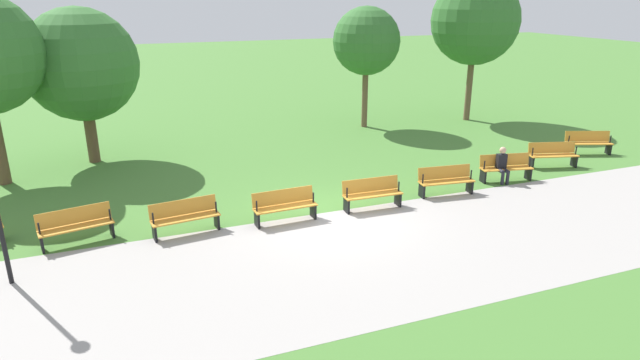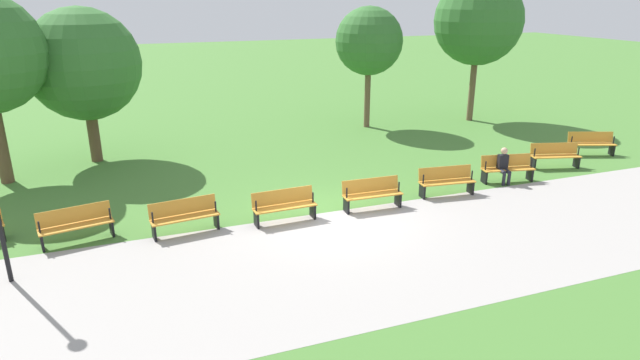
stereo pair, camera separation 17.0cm
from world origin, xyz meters
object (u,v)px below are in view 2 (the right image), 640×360
Objects in this scene: bench_7 at (76,224)px; bench_3 at (446,181)px; bench_1 at (555,155)px; bench_4 at (372,193)px; bench_0 at (591,143)px; tree_2 at (84,65)px; bench_6 at (184,216)px; tree_3 at (369,41)px; tree_0 at (478,21)px; bench_2 at (507,168)px; bench_5 at (284,205)px; person_seated at (504,165)px.

bench_3 is at bearing 166.67° from bench_7.
bench_1 and bench_3 have the same top height.
bench_1 is 1.03× the size of bench_4.
bench_7 is (15.91, 0.62, 0.00)m from bench_1.
bench_4 and bench_7 have the same top height.
tree_2 reaches higher than bench_0.
tree_3 is (-9.60, -9.18, 3.48)m from bench_6.
bench_0 is 1.02× the size of bench_4.
tree_3 is at bearing -112.16° from bench_4.
bench_4 is 0.26× the size of tree_0.
tree_2 is (12.98, -7.34, 3.12)m from bench_2.
bench_5 is at bearing 15.54° from bench_2.
tree_0 is at bearing -122.37° from bench_3.
bench_4 is at bearing 177.78° from bench_5.
bench_1 is 10.67m from bench_5.
bench_7 is (18.46, 1.43, 0.00)m from bench_0.
bench_5 is at bearing 168.90° from bench_6.
bench_1 is 1.00× the size of bench_2.
bench_5 is at bearing 162.25° from bench_7.
bench_2 is at bearing 62.05° from tree_0.
bench_0 and bench_4 have the same top height.
person_seated is at bearing 168.45° from bench_7.
bench_7 is (10.66, -0.41, 0.00)m from bench_3.
person_seated is (-10.43, -0.31, 0.16)m from bench_6.
tree_3 reaches higher than bench_7.
bench_6 is at bearing 0.01° from bench_4.
bench_7 is 0.33× the size of tree_3.
bench_3 is at bearing 50.96° from tree_0.
tree_0 is (-4.61, -8.35, 4.14)m from person_seated.
bench_4 is at bearing 65.62° from tree_3.
tree_3 reaches higher than bench_1.
bench_6 is at bearing 106.67° from tree_2.
bench_0 is 1.01× the size of bench_6.
tree_3 is (1.06, -8.77, 3.48)m from bench_2.
bench_4 is at bearing 42.46° from tree_0.
tree_0 is (-4.38, -8.25, 4.30)m from bench_2.
person_seated is (5.39, 1.53, 0.16)m from bench_0.
bench_1 is 13.31m from bench_6.
bench_2 is 1.02× the size of bench_4.
bench_6 is (2.67, -0.21, 0.00)m from bench_5.
bench_3 is at bearing 18.49° from person_seated.
tree_3 reaches higher than bench_2.
bench_5 is (5.35, 0.21, 0.00)m from bench_3.
tree_3 is (-4.25, -9.38, 3.48)m from bench_4.
tree_0 is 1.25× the size of tree_3.
tree_0 is at bearing -166.11° from bench_7.
bench_6 is (15.82, 1.84, 0.00)m from bench_0.
person_seated is at bearing 61.09° from tree_0.
tree_2 is (18.14, -5.91, 3.12)m from bench_0.
bench_1 is 2.68m from bench_2.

